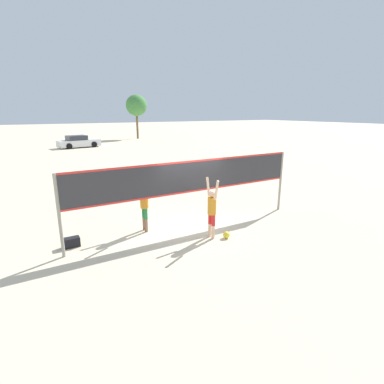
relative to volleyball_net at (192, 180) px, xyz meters
name	(u,v)px	position (x,y,z in m)	size (l,w,h in m)	color
ground_plane	(192,228)	(0.00, 0.00, -1.78)	(200.00, 200.00, 0.00)	beige
volleyball_net	(192,180)	(0.00, 0.00, 0.00)	(8.63, 0.09, 2.44)	gray
player_spiker	(212,207)	(0.15, -1.01, -0.74)	(0.28, 0.69, 1.99)	beige
player_blocker	(144,201)	(-1.52, 0.63, -0.69)	(0.28, 0.70, 2.07)	#8C664C
volleyball	(226,235)	(0.54, -1.31, -1.67)	(0.23, 0.23, 0.23)	yellow
gear_bag	(71,242)	(-3.96, 0.57, -1.63)	(0.49, 0.25, 0.30)	black
parked_car_mid	(78,142)	(1.19, 27.76, -1.16)	(4.79, 2.52, 1.38)	silver
tree_left_cluster	(136,106)	(11.18, 35.44, 3.05)	(3.10, 3.10, 6.41)	brown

